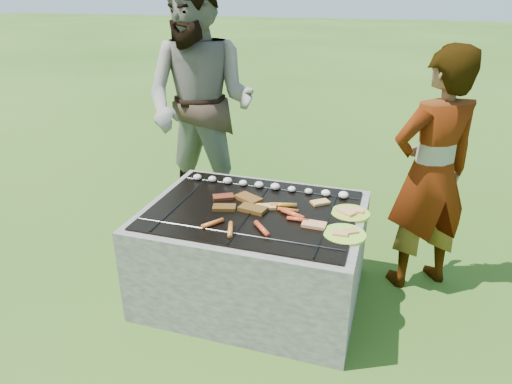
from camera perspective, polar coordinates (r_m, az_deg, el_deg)
lawn at (r=3.05m, az=-0.29°, el=-12.45°), size 60.00×60.00×0.00m
fire_pit at (r=2.89m, az=-0.30°, el=-7.96°), size 1.30×1.00×0.62m
mushrooms at (r=3.00m, az=1.49°, el=0.79°), size 1.06×0.06×0.04m
pork_slabs at (r=2.78m, az=-1.87°, el=-1.39°), size 0.39×0.30×0.02m
sausages at (r=2.59m, az=1.36°, el=-3.29°), size 0.55×0.49×0.03m
bread_on_grate at (r=2.68m, az=5.52°, el=-2.61°), size 0.45×0.40×0.02m
plate_far at (r=2.74m, az=11.69°, el=-2.59°), size 0.31×0.31×0.03m
plate_near at (r=2.51m, az=10.98°, el=-5.21°), size 0.30×0.30×0.03m
cook at (r=3.00m, az=21.07°, el=2.09°), size 0.68×0.62×1.55m
bystander at (r=3.70m, az=-7.00°, el=10.76°), size 1.02×0.83×1.95m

